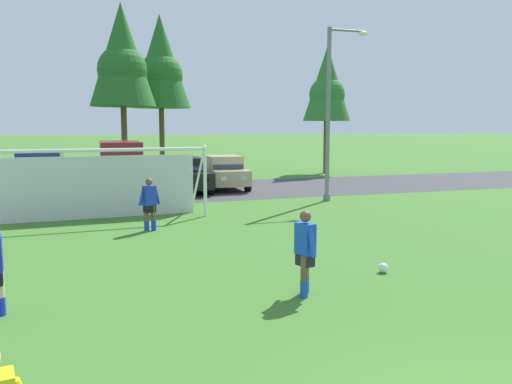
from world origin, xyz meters
TOP-DOWN VIEW (x-y plane):
  - ground_plane at (0.00, 15.00)m, footprint 400.00×400.00m
  - parking_lot_strip at (0.00, 22.36)m, footprint 52.00×8.40m
  - soccer_ball at (2.36, 6.28)m, footprint 0.22×0.22m
  - soccer_goal at (-3.38, 15.30)m, footprint 7.51×2.34m
  - player_midfield_center at (-1.92, 12.69)m, footprint 0.73×0.38m
  - player_defender_far at (0.08, 5.42)m, footprint 0.32×0.75m
  - parked_car_slot_far_left at (-5.58, 21.84)m, footprint 2.25×4.66m
  - parked_car_slot_left at (-2.09, 21.90)m, footprint 2.28×4.84m
  - parked_car_slot_center_left at (0.96, 21.74)m, footprint 2.16×4.26m
  - parked_car_slot_center at (3.14, 22.53)m, footprint 2.16×4.27m
  - tree_mid_left at (-1.23, 29.96)m, footprint 4.01×4.01m
  - tree_center_back at (1.59, 33.25)m, footprint 4.06×4.06m
  - tree_mid_right at (12.34, 29.37)m, footprint 3.26×3.26m
  - street_lamp at (6.43, 16.93)m, footprint 2.00×0.32m

SIDE VIEW (x-z plane):
  - ground_plane at x=0.00m, z-range 0.00..0.00m
  - parking_lot_strip at x=0.00m, z-range 0.00..0.01m
  - soccer_ball at x=2.36m, z-range 0.00..0.22m
  - player_midfield_center at x=-1.92m, z-range 0.00..1.64m
  - player_defender_far at x=0.08m, z-range 0.00..1.64m
  - parked_car_slot_center_left at x=0.96m, z-range 0.02..1.74m
  - parked_car_slot_center at x=3.14m, z-range 0.02..1.74m
  - parked_car_slot_far_left at x=-5.58m, z-range 0.03..2.19m
  - soccer_goal at x=-3.38m, z-range 0.01..2.58m
  - parked_car_slot_left at x=-2.09m, z-range 0.08..2.60m
  - street_lamp at x=6.43m, z-range 0.14..7.51m
  - tree_mid_right at x=12.34m, z-range 1.62..10.30m
  - tree_mid_left at x=-1.23m, z-range 2.00..12.69m
  - tree_center_back at x=1.59m, z-range 2.03..12.84m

